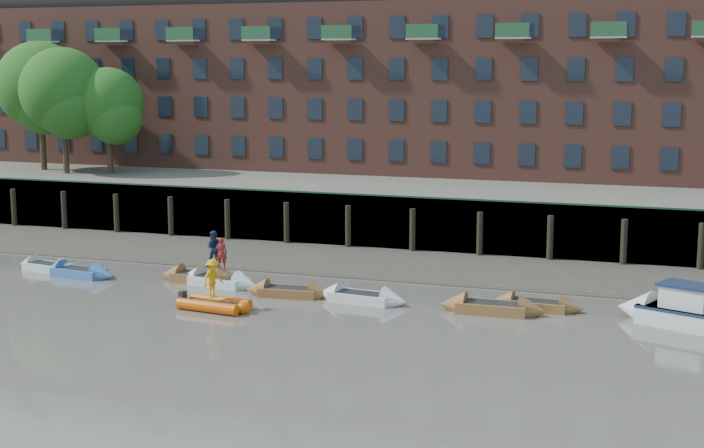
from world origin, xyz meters
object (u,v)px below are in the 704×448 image
at_px(rowboat_0, 48,267).
at_px(rib_tender, 217,304).
at_px(person_rower_a, 221,253).
at_px(rowboat_6, 492,308).
at_px(rowboat_4, 289,292).
at_px(person_rower_b, 215,249).
at_px(rowboat_1, 79,272).
at_px(rowboat_5, 361,297).
at_px(rowboat_2, 201,278).
at_px(motor_launch, 673,311).
at_px(rowboat_7, 536,305).
at_px(rowboat_3, 219,281).
at_px(person_rib_crew, 213,278).

bearing_deg(rowboat_0, rib_tender, -11.09).
bearing_deg(person_rower_a, rowboat_6, 155.62).
bearing_deg(rowboat_4, person_rower_a, 160.38).
distance_m(rowboat_4, person_rower_b, 4.85).
xyz_separation_m(rowboat_1, rowboat_5, (15.73, -0.52, 0.01)).
xyz_separation_m(rowboat_2, motor_launch, (22.89, -0.83, 0.37)).
xyz_separation_m(rowboat_1, rowboat_2, (6.64, 0.89, 0.01)).
xyz_separation_m(rowboat_7, motor_launch, (5.88, -0.67, 0.38)).
bearing_deg(rowboat_2, rowboat_1, -171.00).
height_order(rowboat_1, person_rower_b, person_rower_b).
bearing_deg(rowboat_0, rowboat_1, -6.53).
xyz_separation_m(rowboat_3, person_rower_a, (0.16, 0.06, 1.44)).
bearing_deg(person_rower_b, rowboat_2, 144.61).
xyz_separation_m(rowboat_0, rowboat_1, (2.42, -0.70, 0.02)).
bearing_deg(motor_launch, person_rower_a, 20.40).
bearing_deg(rowboat_5, person_rib_crew, -144.27).
relative_size(rowboat_0, rowboat_3, 0.89).
bearing_deg(rowboat_4, rib_tender, -126.27).
xyz_separation_m(rowboat_1, rowboat_7, (23.66, 0.73, -0.01)).
relative_size(rowboat_3, motor_launch, 0.79).
bearing_deg(rowboat_3, rowboat_6, 5.81).
relative_size(rowboat_6, person_rib_crew, 2.74).
bearing_deg(person_rower_a, rowboat_1, -16.53).
distance_m(person_rower_b, person_rib_crew, 5.04).
xyz_separation_m(rowboat_3, rowboat_6, (14.02, -0.96, 0.01)).
xyz_separation_m(rowboat_4, rowboat_5, (3.67, -0.02, 0.01)).
relative_size(motor_launch, person_rower_a, 3.87).
xyz_separation_m(motor_launch, person_rower_a, (-21.50, 0.45, 1.07)).
bearing_deg(person_rower_b, rowboat_6, -23.78).
distance_m(rib_tender, person_rower_a, 5.10).
distance_m(rowboat_4, person_rower_a, 4.40).
bearing_deg(rowboat_2, person_rower_b, -14.74).
height_order(rowboat_2, motor_launch, motor_launch).
distance_m(rowboat_4, rowboat_7, 11.66).
bearing_deg(rowboat_0, rowboat_4, 4.85).
height_order(rowboat_1, rowboat_6, rowboat_6).
distance_m(rowboat_5, motor_launch, 13.83).
height_order(rowboat_4, person_rower_b, person_rower_b).
distance_m(rowboat_2, rowboat_6, 15.31).
relative_size(rowboat_2, rowboat_6, 0.95).
relative_size(rowboat_1, person_rower_b, 2.43).
relative_size(rowboat_1, rib_tender, 1.29).
height_order(rowboat_2, rowboat_3, rowboat_3).
xyz_separation_m(rowboat_1, rib_tender, (10.00, -3.98, 0.03)).
bearing_deg(person_rib_crew, rowboat_1, 85.70).
xyz_separation_m(rowboat_2, person_rower_b, (0.97, -0.28, 1.59)).
distance_m(rowboat_2, rib_tender, 5.91).
distance_m(rowboat_3, person_rib_crew, 4.92).
distance_m(rowboat_2, motor_launch, 22.91).
relative_size(rowboat_3, rowboat_4, 1.07).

